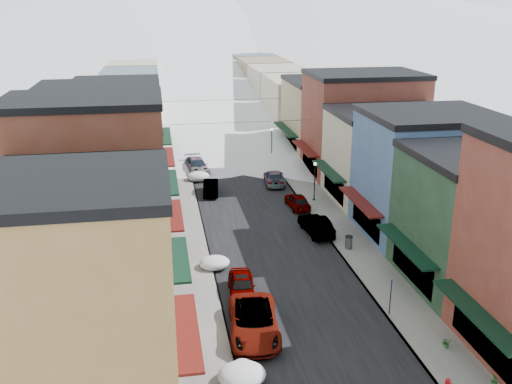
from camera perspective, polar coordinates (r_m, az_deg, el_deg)
name	(u,v)px	position (r m, az deg, el deg)	size (l,w,h in m)	color
road	(218,137)	(83.69, -3.86, 5.52)	(10.00, 160.00, 0.01)	black
sidewalk_left	(172,138)	(83.27, -8.40, 5.35)	(3.20, 160.00, 0.15)	gray
sidewalk_right	(262,135)	(84.60, 0.61, 5.76)	(3.20, 160.00, 0.15)	gray
curb_left	(183,138)	(83.32, -7.33, 5.40)	(0.10, 160.00, 0.15)	slate
curb_right	(252,135)	(84.34, -0.44, 5.72)	(0.10, 160.00, 0.15)	slate
bldg_l_yellow	(66,295)	(28.72, -18.48, -9.71)	(11.30, 8.70, 11.50)	tan
bldg_l_cream	(87,243)	(36.76, -16.56, -4.87)	(11.30, 8.20, 9.50)	beige
bldg_l_brick_near	(89,181)	(43.78, -16.33, 1.04)	(12.30, 8.20, 12.50)	brown
bldg_l_grayblue	(107,171)	(52.33, -14.70, 2.01)	(11.30, 9.20, 9.00)	gray
bldg_l_brick_far	(102,138)	(60.86, -15.12, 5.24)	(13.30, 9.20, 11.00)	maroon
bldg_l_tan	(118,123)	(70.63, -13.64, 6.74)	(11.30, 11.20, 10.00)	tan
bldg_r_green	(484,219)	(42.00, 21.88, -2.49)	(11.30, 9.20, 9.50)	#1E4028
bldg_r_blue	(426,174)	(49.26, 16.63, 1.72)	(11.30, 9.20, 10.50)	#436698
bldg_r_cream	(389,155)	(57.52, 13.12, 3.62)	(12.30, 9.20, 9.00)	beige
bldg_r_brick_far	(363,124)	(65.55, 10.61, 6.72)	(13.30, 9.20, 11.50)	maroon
bldg_r_tan	(328,116)	(74.71, 7.19, 7.55)	(11.30, 11.20, 9.50)	tan
distant_blocks	(203,87)	(105.49, -5.29, 10.42)	(34.00, 55.00, 8.00)	gray
mountain_ridge	(129,10)	(298.50, -12.60, 17.34)	(670.00, 340.00, 34.00)	silver
overhead_cables	(228,110)	(70.27, -2.85, 8.17)	(16.40, 15.04, 0.04)	black
car_white_suv	(254,322)	(34.61, -0.20, -12.83)	(2.86, 6.20, 1.72)	white
car_silver_sedan	(242,285)	(38.81, -1.45, -9.32)	(1.74, 4.33, 1.47)	#989AA0
car_dark_hatch	(211,188)	(58.57, -4.55, 0.44)	(1.49, 4.26, 1.41)	black
car_silver_wagon	(197,166)	(66.25, -5.93, 2.65)	(2.23, 5.49, 1.59)	#A7A9AF
car_green_sedan	(316,225)	(48.75, 6.02, -3.30)	(1.70, 4.87, 1.60)	black
car_gray_suv	(297,201)	(54.64, 4.16, -0.89)	(1.69, 4.21, 1.43)	#96989E
car_black_sedan	(274,177)	(61.65, 1.83, 1.47)	(2.09, 5.14, 1.49)	black
car_lane_silver	(202,131)	(84.22, -5.39, 6.14)	(1.94, 4.82, 1.64)	#989CA0
car_lane_white	(221,120)	(91.66, -3.48, 7.17)	(2.52, 5.46, 1.52)	white
parking_sign	(391,294)	(37.03, 13.32, -9.92)	(0.11, 0.32, 2.39)	black
trash_can	(349,242)	(46.05, 9.25, -4.97)	(0.62, 0.62, 1.05)	#525456
streetlamp_near	(315,176)	(56.00, 5.90, 1.56)	(0.32, 0.32, 3.86)	black
streetlamp_far	(272,140)	(70.28, 1.58, 5.24)	(0.33, 0.33, 3.97)	black
planter_near	(446,343)	(35.24, 18.49, -14.09)	(0.53, 0.46, 0.58)	#357434
planter_far	(494,380)	(33.07, 22.73, -16.99)	(0.34, 0.34, 0.60)	#305F2B
snow_pile_near	(242,374)	(31.06, -1.42, -17.74)	(2.53, 2.76, 1.07)	white
snow_pile_mid	(215,262)	(42.73, -4.16, -7.03)	(2.26, 2.59, 0.96)	white
snow_pile_far	(198,176)	(63.15, -5.78, 1.57)	(2.49, 2.73, 1.05)	white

